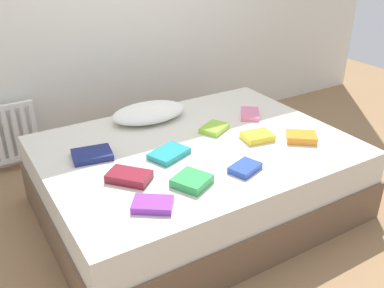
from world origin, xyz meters
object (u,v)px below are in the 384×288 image
at_px(bed, 196,177).
at_px(textbook_purple, 153,204).
at_px(radiator, 3,136).
at_px(textbook_maroon, 129,177).
at_px(textbook_blue, 245,168).
at_px(textbook_yellow, 257,137).
at_px(textbook_lime, 214,128).
at_px(textbook_orange, 301,137).
at_px(textbook_green, 192,181).
at_px(textbook_pink, 250,114).
at_px(textbook_navy, 92,155).
at_px(pillow, 149,112).
at_px(textbook_teal, 169,154).

distance_m(bed, textbook_purple, 0.80).
bearing_deg(radiator, textbook_maroon, -71.25).
relative_size(textbook_blue, textbook_yellow, 0.92).
height_order(textbook_lime, textbook_orange, textbook_orange).
relative_size(textbook_lime, textbook_green, 1.07).
distance_m(radiator, textbook_pink, 1.92).
xyz_separation_m(textbook_green, textbook_navy, (-0.36, 0.59, -0.01)).
bearing_deg(textbook_blue, textbook_lime, 55.61).
distance_m(radiator, pillow, 1.18).
height_order(textbook_maroon, textbook_blue, textbook_maroon).
height_order(bed, textbook_navy, textbook_navy).
bearing_deg(textbook_yellow, textbook_teal, -179.39).
xyz_separation_m(textbook_pink, textbook_navy, (-1.24, -0.01, 0.00)).
distance_m(bed, textbook_pink, 0.68).
bearing_deg(textbook_navy, textbook_lime, 5.52).
bearing_deg(textbook_navy, textbook_orange, -11.44).
height_order(textbook_maroon, textbook_purple, textbook_maroon).
xyz_separation_m(bed, textbook_navy, (-0.64, 0.18, 0.27)).
distance_m(bed, textbook_maroon, 0.65).
relative_size(textbook_orange, textbook_purple, 0.96).
distance_m(textbook_lime, textbook_maroon, 0.83).
relative_size(textbook_navy, textbook_blue, 1.31).
xyz_separation_m(textbook_pink, textbook_purple, (-1.16, -0.68, 0.00)).
bearing_deg(bed, textbook_pink, 17.72).
bearing_deg(textbook_pink, textbook_lime, 138.97).
height_order(textbook_teal, textbook_navy, textbook_navy).
height_order(radiator, textbook_orange, radiator).
bearing_deg(textbook_navy, textbook_pink, 10.49).
relative_size(textbook_lime, textbook_navy, 0.82).
bearing_deg(pillow, textbook_lime, -54.00).
xyz_separation_m(textbook_teal, textbook_pink, (0.83, 0.25, -0.00)).
bearing_deg(textbook_green, textbook_blue, -31.48).
relative_size(textbook_lime, textbook_yellow, 0.99).
relative_size(bed, textbook_lime, 10.25).
distance_m(textbook_green, textbook_blue, 0.35).
relative_size(textbook_green, textbook_orange, 0.93).
xyz_separation_m(bed, radiator, (-1.03, 1.20, 0.08)).
bearing_deg(textbook_lime, textbook_orange, -73.89).
bearing_deg(textbook_maroon, bed, 67.60).
bearing_deg(pillow, textbook_navy, -148.14).
height_order(radiator, textbook_teal, radiator).
relative_size(radiator, pillow, 0.94).
distance_m(textbook_teal, textbook_purple, 0.55).
height_order(pillow, textbook_pink, pillow).
distance_m(textbook_pink, textbook_yellow, 0.40).
bearing_deg(radiator, textbook_navy, -69.39).
height_order(textbook_lime, textbook_pink, textbook_lime).
distance_m(textbook_orange, textbook_navy, 1.37).
distance_m(bed, radiator, 1.58).
relative_size(pillow, textbook_green, 3.07).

